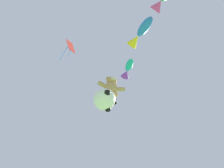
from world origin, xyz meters
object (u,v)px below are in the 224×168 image
fish_kite_cobalt (140,34)px  diamond_kite (70,47)px  teddy_bear_kite (112,86)px  fish_kite_teal (128,70)px  soccer_ball_kite (105,99)px

fish_kite_cobalt → diamond_kite: diamond_kite is taller
teddy_bear_kite → fish_kite_teal: (1.25, 0.11, 2.74)m
soccer_ball_kite → diamond_kite: diamond_kite is taller
teddy_bear_kite → fish_kite_teal: size_ratio=1.04×
fish_kite_cobalt → diamond_kite: 5.02m
teddy_bear_kite → soccer_ball_kite: (-0.39, -0.17, -1.43)m
teddy_bear_kite → diamond_kite: 4.79m
diamond_kite → teddy_bear_kite: bearing=-2.1°
teddy_bear_kite → soccer_ball_kite: teddy_bear_kite is taller
teddy_bear_kite → fish_kite_teal: bearing=4.9°
teddy_bear_kite → fish_kite_cobalt: bearing=-67.8°
soccer_ball_kite → fish_kite_teal: bearing=9.5°
teddy_bear_kite → fish_kite_cobalt: (1.03, -2.53, 2.71)m
teddy_bear_kite → diamond_kite: bearing=177.9°
diamond_kite → fish_kite_cobalt: bearing=-32.5°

